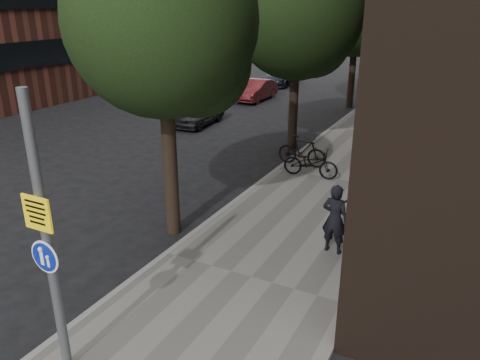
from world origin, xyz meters
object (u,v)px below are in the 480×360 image
Objects in this scene: signpost at (47,241)px; pedestrian at (335,219)px; parked_car_near at (199,113)px; parked_bike_facade_near at (372,206)px.

signpost is 6.46m from pedestrian.
pedestrian reaches higher than parked_car_near.
signpost is 2.68× the size of pedestrian.
signpost is 16.58m from parked_car_near.
parked_bike_facade_near is (0.44, 2.08, -0.41)m from pedestrian.
parked_bike_facade_near is 12.38m from parked_car_near.
parked_car_near is (-6.81, 15.00, -1.83)m from signpost.
parked_bike_facade_near is at bearing -40.34° from parked_car_near.
pedestrian is 13.40m from parked_car_near.
parked_car_near is (-10.02, 7.27, 0.03)m from parked_bike_facade_near.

